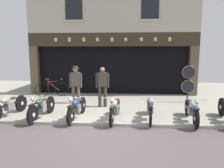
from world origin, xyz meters
The scene contains 13 objects.
ground centered at (0.00, -0.98, -0.04)m, with size 21.03×22.00×0.18m.
shop_facade centered at (0.00, 7.02, 1.68)m, with size 9.33×4.42×6.08m.
motorcycle_far_left centered at (-3.42, 0.80, 0.42)m, with size 0.62×2.02×0.92m.
motorcycle_left centered at (-2.15, 0.70, 0.42)m, with size 0.62×1.97×0.91m.
motorcycle_center_left centered at (-0.92, 0.75, 0.41)m, with size 0.62×2.01×0.90m.
motorcycle_center centered at (0.41, 0.70, 0.41)m, with size 0.62×1.99×0.90m.
motorcycle_center_right centered at (1.61, 0.80, 0.42)m, with size 0.62×2.05×0.91m.
motorcycle_right centered at (2.97, 0.70, 0.42)m, with size 0.62×2.02×0.91m.
salesman_left centered at (-1.49, 2.98, 0.93)m, with size 0.56×0.33×1.68m.
shopkeeper_center centered at (-0.21, 2.43, 0.93)m, with size 0.55×0.30×1.68m.
tyre_sign_pole centered at (3.61, 3.54, 1.04)m, with size 0.60×0.06×1.71m.
advert_board_near centered at (-1.51, 5.40, 1.87)m, with size 0.71×0.03×1.06m.
leaning_bicycle centered at (-3.08, 4.33, 0.39)m, with size 1.73×0.52×0.96m.
Camera 1 is at (0.81, -6.37, 2.33)m, focal length 34.31 mm.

